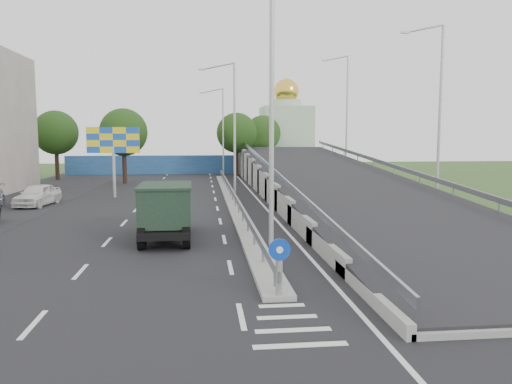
{
  "coord_description": "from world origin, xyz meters",
  "views": [
    {
      "loc": [
        -2.19,
        -11.75,
        4.78
      ],
      "look_at": [
        0.31,
        11.24,
        2.2
      ],
      "focal_mm": 35.0,
      "sensor_mm": 36.0,
      "label": 1
    }
  ],
  "objects": [
    {
      "name": "ground",
      "position": [
        0.0,
        0.0,
        0.0
      ],
      "size": [
        160.0,
        160.0,
        0.0
      ],
      "primitive_type": "plane",
      "color": "#2D4C1E",
      "rests_on": "ground"
    },
    {
      "name": "road_surface",
      "position": [
        -3.0,
        20.0,
        0.0
      ],
      "size": [
        26.0,
        90.0,
        0.04
      ],
      "primitive_type": "cube",
      "color": "black",
      "rests_on": "ground"
    },
    {
      "name": "median",
      "position": [
        0.0,
        24.0,
        0.1
      ],
      "size": [
        1.0,
        44.0,
        0.2
      ],
      "primitive_type": "cube",
      "color": "gray",
      "rests_on": "ground"
    },
    {
      "name": "overpass_ramp",
      "position": [
        7.5,
        24.0,
        1.75
      ],
      "size": [
        10.0,
        50.0,
        3.5
      ],
      "color": "gray",
      "rests_on": "ground"
    },
    {
      "name": "median_guardrail",
      "position": [
        0.0,
        24.0,
        0.75
      ],
      "size": [
        0.09,
        44.0,
        0.71
      ],
      "color": "gray",
      "rests_on": "median"
    },
    {
      "name": "sign_bollard",
      "position": [
        0.0,
        2.17,
        1.03
      ],
      "size": [
        0.64,
        0.23,
        1.67
      ],
      "color": "black",
      "rests_on": "median"
    },
    {
      "name": "lamp_post_near",
      "position": [
        0.11,
        6.0,
        5.81
      ],
      "size": [
        2.74,
        0.18,
        10.08
      ],
      "color": "#B2B5B7",
      "rests_on": "median"
    },
    {
      "name": "lamp_post_mid",
      "position": [
        0.11,
        26.0,
        5.81
      ],
      "size": [
        2.74,
        0.18,
        10.08
      ],
      "color": "#B2B5B7",
      "rests_on": "median"
    },
    {
      "name": "lamp_post_far",
      "position": [
        0.11,
        46.0,
        5.81
      ],
      "size": [
        2.74,
        0.18,
        10.08
      ],
      "color": "#B2B5B7",
      "rests_on": "median"
    },
    {
      "name": "blue_wall",
      "position": [
        -4.0,
        52.0,
        1.2
      ],
      "size": [
        30.0,
        0.5,
        2.4
      ],
      "primitive_type": "cube",
      "color": "navy",
      "rests_on": "ground"
    },
    {
      "name": "church",
      "position": [
        10.0,
        60.0,
        5.31
      ],
      "size": [
        7.0,
        7.0,
        13.8
      ],
      "color": "#B2CCAD",
      "rests_on": "ground"
    },
    {
      "name": "billboard",
      "position": [
        -9.0,
        28.0,
        4.19
      ],
      "size": [
        4.0,
        0.24,
        5.5
      ],
      "color": "#B2B5B7",
      "rests_on": "ground"
    },
    {
      "name": "tree_left_mid",
      "position": [
        -10.0,
        40.0,
        5.18
      ],
      "size": [
        4.8,
        4.8,
        7.6
      ],
      "color": "black",
      "rests_on": "ground"
    },
    {
      "name": "tree_median_far",
      "position": [
        2.0,
        48.0,
        5.18
      ],
      "size": [
        4.8,
        4.8,
        7.6
      ],
      "color": "black",
      "rests_on": "ground"
    },
    {
      "name": "tree_left_far",
      "position": [
        -18.0,
        45.0,
        5.18
      ],
      "size": [
        4.8,
        4.8,
        7.6
      ],
      "color": "black",
      "rests_on": "ground"
    },
    {
      "name": "tree_ramp_far",
      "position": [
        6.0,
        55.0,
        5.18
      ],
      "size": [
        4.8,
        4.8,
        7.6
      ],
      "color": "black",
      "rests_on": "ground"
    },
    {
      "name": "dump_truck",
      "position": [
        -3.86,
        11.66,
        1.46
      ],
      "size": [
        2.41,
        6.01,
        2.63
      ],
      "rotation": [
        0.0,
        0.0,
        0.02
      ],
      "color": "black",
      "rests_on": "ground"
    },
    {
      "name": "parked_car_e",
      "position": [
        -13.49,
        23.8,
        0.77
      ],
      "size": [
        2.45,
        4.72,
        1.53
      ],
      "primitive_type": "imported",
      "rotation": [
        0.0,
        0.0,
        -0.15
      ],
      "color": "silver",
      "rests_on": "ground"
    }
  ]
}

